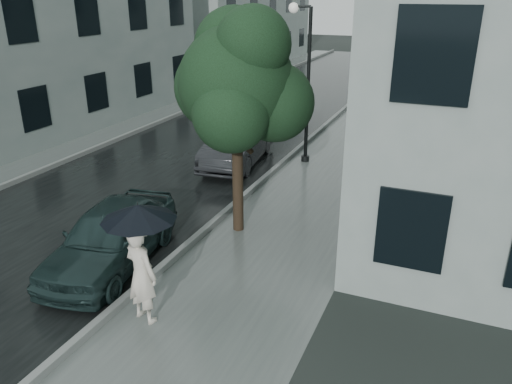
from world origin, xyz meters
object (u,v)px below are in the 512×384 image
at_px(street_tree, 238,82).
at_px(car_near, 111,236).
at_px(lamp_post, 304,75).
at_px(car_far, 238,143).
at_px(pedestrian, 141,275).

distance_m(street_tree, car_near, 4.38).
bearing_deg(lamp_post, car_far, -160.31).
distance_m(pedestrian, street_tree, 4.89).
distance_m(lamp_post, car_near, 8.77).
xyz_separation_m(street_tree, car_far, (-2.15, 4.55, -2.92)).
height_order(street_tree, lamp_post, street_tree).
relative_size(pedestrian, lamp_post, 0.35).
bearing_deg(pedestrian, street_tree, -75.71).
height_order(pedestrian, street_tree, street_tree).
relative_size(car_near, car_far, 0.93).
bearing_deg(lamp_post, pedestrian, -98.15).
bearing_deg(car_far, lamp_post, 21.92).
bearing_deg(street_tree, car_far, 115.32).
height_order(lamp_post, car_far, lamp_post).
distance_m(street_tree, car_far, 5.82).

